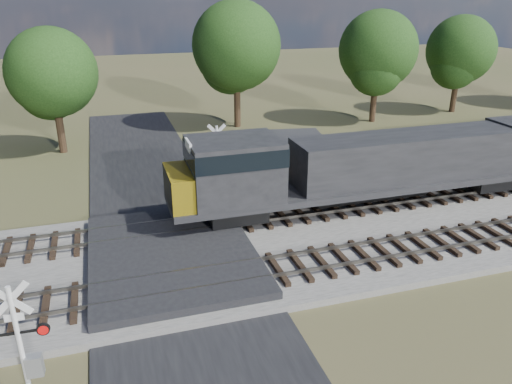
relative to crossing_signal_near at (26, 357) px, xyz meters
name	(u,v)px	position (x,y,z in m)	size (l,w,h in m)	color
ground	(175,268)	(4.97, 6.50, -1.72)	(160.00, 160.00, 0.00)	#464D29
ballast_bed	(375,229)	(14.97, 7.00, -1.57)	(140.00, 10.00, 0.30)	gray
road	(174,267)	(4.97, 6.50, -1.68)	(7.00, 60.00, 0.08)	black
crossing_panel	(172,256)	(4.97, 7.00, -1.41)	(7.00, 9.00, 0.62)	#262628
track_near	(257,272)	(8.09, 4.50, -1.31)	(140.00, 2.60, 0.33)	black
track_far	(227,222)	(8.09, 9.50, -1.31)	(140.00, 2.60, 0.33)	black
crossing_signal_near	(26,357)	(0.00, 0.00, 0.00)	(1.67, 0.36, 4.14)	silver
crossing_signal_far	(216,166)	(8.64, 14.20, 0.04)	(1.69, 0.45, 4.23)	silver
equipment_shed	(287,163)	(12.97, 14.09, -0.18)	(5.14, 5.14, 3.04)	#47271E
treeline	(245,52)	(14.02, 26.85, 4.85)	(84.79, 10.93, 11.30)	black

